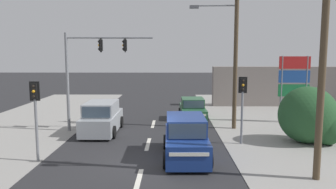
% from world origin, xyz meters
% --- Properties ---
extents(ground_plane, '(140.00, 140.00, 0.00)m').
position_xyz_m(ground_plane, '(0.00, 0.00, 0.00)').
color(ground_plane, '#28282B').
extents(lane_dash_near, '(0.20, 2.40, 0.01)m').
position_xyz_m(lane_dash_near, '(0.00, -2.00, 0.00)').
color(lane_dash_near, silver).
rests_on(lane_dash_near, ground).
extents(lane_dash_mid, '(0.20, 2.40, 0.01)m').
position_xyz_m(lane_dash_mid, '(0.00, 3.00, 0.00)').
color(lane_dash_mid, silver).
rests_on(lane_dash_mid, ground).
extents(lane_dash_far, '(0.20, 2.40, 0.01)m').
position_xyz_m(lane_dash_far, '(0.00, 8.00, 0.00)').
color(lane_dash_far, silver).
rests_on(lane_dash_far, ground).
extents(kerb_right_verge, '(10.00, 44.00, 0.02)m').
position_xyz_m(kerb_right_verge, '(9.00, 2.00, 0.01)').
color(kerb_right_verge, gray).
rests_on(kerb_right_verge, ground).
extents(utility_pole_foreground_right, '(3.78, 0.36, 10.51)m').
position_xyz_m(utility_pole_foreground_right, '(6.60, -1.84, 5.62)').
color(utility_pole_foreground_right, '#4C3D2B').
rests_on(utility_pole_foreground_right, ground).
extents(utility_pole_midground_right, '(3.78, 0.37, 10.65)m').
position_xyz_m(utility_pole_midground_right, '(5.09, 6.68, 5.69)').
color(utility_pole_midground_right, '#4C3D2B').
rests_on(utility_pole_midground_right, ground).
extents(traffic_signal_mast, '(5.29, 0.49, 6.00)m').
position_xyz_m(traffic_signal_mast, '(-3.80, 5.99, 4.15)').
color(traffic_signal_mast, slate).
rests_on(traffic_signal_mast, ground).
extents(pedestal_signal_right_kerb, '(0.44, 0.30, 3.56)m').
position_xyz_m(pedestal_signal_right_kerb, '(4.92, 3.06, 2.42)').
color(pedestal_signal_right_kerb, slate).
rests_on(pedestal_signal_right_kerb, ground).
extents(pedestal_signal_left_kerb, '(0.44, 0.29, 3.56)m').
position_xyz_m(pedestal_signal_left_kerb, '(-4.66, 0.12, 2.42)').
color(pedestal_signal_left_kerb, slate).
rests_on(pedestal_signal_left_kerb, ground).
extents(shopping_plaza_sign, '(2.10, 0.16, 4.60)m').
position_xyz_m(shopping_plaza_sign, '(9.62, 8.61, 2.98)').
color(shopping_plaza_sign, slate).
rests_on(shopping_plaza_sign, ground).
extents(roadside_bush, '(3.23, 2.77, 3.03)m').
position_xyz_m(roadside_bush, '(8.62, 3.32, 1.43)').
color(roadside_bush, '#234C28').
rests_on(roadside_bush, ground).
extents(shopfront_wall_far, '(12.00, 1.00, 3.60)m').
position_xyz_m(shopfront_wall_far, '(11.00, 16.00, 1.80)').
color(shopfront_wall_far, gray).
rests_on(shopfront_wall_far, ground).
extents(suv_oncoming_near, '(2.12, 4.57, 1.90)m').
position_xyz_m(suv_oncoming_near, '(1.89, 0.82, 0.88)').
color(suv_oncoming_near, navy).
rests_on(suv_oncoming_near, ground).
extents(sedan_kerbside_parked, '(1.96, 4.27, 1.56)m').
position_xyz_m(sedan_kerbside_parked, '(2.76, 9.60, 0.70)').
color(sedan_kerbside_parked, '#235633').
rests_on(sedan_kerbside_parked, ground).
extents(suv_receding_far, '(2.07, 4.55, 1.90)m').
position_xyz_m(suv_receding_far, '(-2.96, 5.52, 0.88)').
color(suv_receding_far, '#A3A8AD').
rests_on(suv_receding_far, ground).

